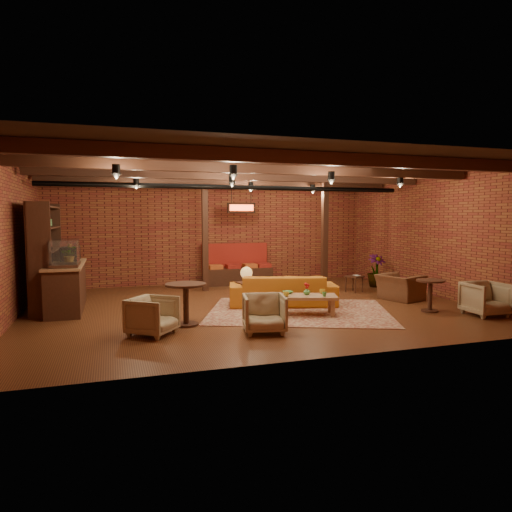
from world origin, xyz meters
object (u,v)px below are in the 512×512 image
object	(u,v)px
armchair_b	(264,312)
armchair_right	(400,283)
side_table_book	(354,277)
armchair_far	(486,297)
round_table_left	(186,297)
side_table_lamp	(246,276)
plant_tall	(377,238)
armchair_a	(153,314)
sofa	(283,290)
coffee_table	(306,297)
round_table_right	(430,290)

from	to	relation	value
armchair_b	armchair_right	bearing A→B (deg)	36.41
side_table_book	armchair_far	xyz separation A→B (m)	(1.11, -3.53, -0.02)
round_table_left	armchair_far	distance (m)	6.27
round_table_left	armchair_far	xyz separation A→B (m)	(6.18, -1.06, -0.16)
side_table_book	armchair_b	bearing A→B (deg)	-137.98
side_table_lamp	plant_tall	size ratio (longest dim) A/B	0.31
side_table_lamp	armchair_right	bearing A→B (deg)	-9.36
armchair_a	round_table_left	bearing A→B (deg)	-15.10
round_table_left	armchair_far	bearing A→B (deg)	-9.78
sofa	side_table_book	size ratio (longest dim) A/B	4.68
sofa	plant_tall	xyz separation A→B (m)	(3.69, 1.81, 1.09)
sofa	coffee_table	world-z (taller)	sofa
sofa	coffee_table	distance (m)	1.15
armchair_far	round_table_right	bearing A→B (deg)	143.37
sofa	side_table_book	distance (m)	2.83
side_table_lamp	armchair_b	world-z (taller)	side_table_lamp
armchair_b	plant_tall	xyz separation A→B (m)	(4.91, 4.07, 1.07)
side_table_lamp	round_table_right	xyz separation A→B (m)	(3.61, -2.04, -0.21)
side_table_lamp	armchair_far	xyz separation A→B (m)	(4.46, -2.74, -0.29)
side_table_lamp	armchair_a	world-z (taller)	side_table_lamp
sofa	side_table_lamp	size ratio (longest dim) A/B	2.76
side_table_lamp	plant_tall	bearing A→B (deg)	17.80
round_table_left	side_table_lamp	bearing A→B (deg)	44.44
sofa	side_table_lamp	world-z (taller)	side_table_lamp
side_table_lamp	side_table_book	xyz separation A→B (m)	(3.36, 0.79, -0.27)
armchair_a	side_table_book	size ratio (longest dim) A/B	1.41
armchair_b	armchair_far	world-z (taller)	armchair_far
round_table_left	armchair_far	size ratio (longest dim) A/B	1.04
sofa	round_table_left	size ratio (longest dim) A/B	3.05
side_table_lamp	round_table_left	distance (m)	2.40
armchair_b	armchair_right	size ratio (longest dim) A/B	0.77
coffee_table	side_table_book	bearing A→B (deg)	43.05
armchair_right	plant_tall	size ratio (longest dim) A/B	0.34
armchair_b	plant_tall	size ratio (longest dim) A/B	0.26
coffee_table	plant_tall	xyz separation A→B (m)	(3.59, 2.96, 1.07)
round_table_right	armchair_far	world-z (taller)	armchair_far
round_table_left	armchair_b	xyz separation A→B (m)	(1.26, -0.96, -0.17)
side_table_lamp	armchair_far	distance (m)	5.25
side_table_lamp	armchair_far	world-z (taller)	side_table_lamp
coffee_table	armchair_a	xyz separation A→B (m)	(-3.26, -0.67, -0.01)
sofa	side_table_book	bearing A→B (deg)	-140.70
round_table_left	side_table_book	distance (m)	5.64
sofa	plant_tall	world-z (taller)	plant_tall
armchair_b	side_table_book	distance (m)	5.12
side_table_lamp	armchair_right	size ratio (longest dim) A/B	0.92
sofa	round_table_right	bearing A→B (deg)	164.56
sofa	round_table_left	bearing A→B (deg)	42.47
side_table_book	round_table_left	bearing A→B (deg)	-154.05
round_table_left	side_table_book	world-z (taller)	round_table_left
sofa	coffee_table	size ratio (longest dim) A/B	1.81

